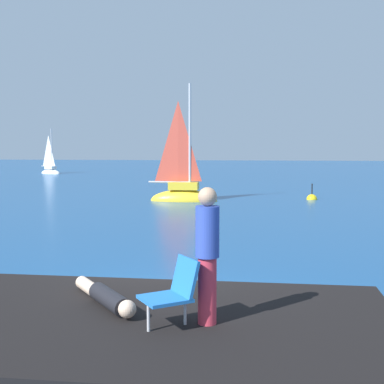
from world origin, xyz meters
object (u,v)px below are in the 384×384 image
at_px(person_sunbather, 106,297).
at_px(sailboat_near, 183,194).
at_px(person_standing, 207,252).
at_px(marker_buoy, 312,199).
at_px(sailboat_far, 50,171).
at_px(beach_chair, 174,289).

bearing_deg(person_sunbather, sailboat_near, -32.84).
distance_m(sailboat_near, person_standing, 21.06).
height_order(person_standing, marker_buoy, person_standing).
bearing_deg(person_sunbather, sailboat_far, -14.96).
bearing_deg(person_sunbather, beach_chair, -161.72).
relative_size(person_standing, beach_chair, 2.03).
relative_size(person_standing, marker_buoy, 1.43).
bearing_deg(person_sunbather, marker_buoy, -50.59).
relative_size(sailboat_near, person_standing, 4.08).
xyz_separation_m(person_sunbather, marker_buoy, (5.24, 21.73, -1.00)).
bearing_deg(marker_buoy, sailboat_far, 137.06).
bearing_deg(person_standing, beach_chair, 26.92).
bearing_deg(sailboat_near, sailboat_far, 126.06).
distance_m(sailboat_far, beach_chair, 47.13).
distance_m(sailboat_near, beach_chair, 21.13).
distance_m(sailboat_near, person_sunbather, 20.34).
relative_size(beach_chair, marker_buoy, 0.71).
xyz_separation_m(sailboat_far, person_sunbather, (17.31, -42.72, 0.74)).
bearing_deg(sailboat_far, person_sunbather, -38.80).
height_order(beach_chair, marker_buoy, beach_chair).
height_order(person_sunbather, marker_buoy, person_sunbather).
bearing_deg(marker_buoy, beach_chair, -100.72).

